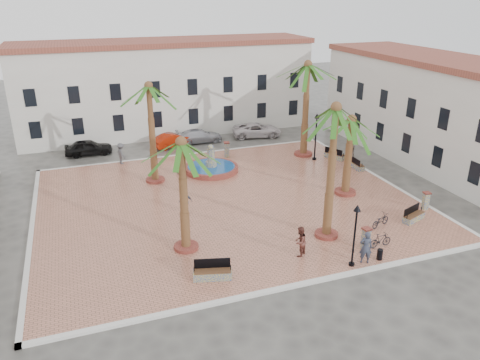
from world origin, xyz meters
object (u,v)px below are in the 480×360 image
Objects in this scene: lamppost_s at (356,225)px; pedestrian_north at (121,154)px; palm_ne at (307,75)px; bench_se at (414,217)px; palm_e at (351,130)px; car_red at (173,140)px; pedestrian_fountain_a at (180,163)px; bollard_n at (227,149)px; litter_bin at (380,254)px; car_black at (89,147)px; bench_s at (213,273)px; car_silver at (199,136)px; palm_sw at (182,156)px; bollard_e at (426,200)px; fountain at (211,167)px; bicycle_b at (380,240)px; bollard_se at (366,238)px; lamppost_e at (316,129)px; bench_e at (356,165)px; palm_nw at (149,97)px; pedestrian_east at (351,154)px; bicycle_a at (380,220)px; bench_ne at (334,155)px; palm_s at (335,122)px; cyclist_a at (366,247)px; car_white at (257,130)px; pedestrian_fountain_b at (185,202)px.

lamppost_s is 1.98× the size of pedestrian_north.
palm_ne is 15.89m from bench_se.
palm_ne is (1.06, 8.91, 2.39)m from palm_e.
pedestrian_fountain_a is at bearing 154.84° from car_red.
litter_bin is (2.60, -19.44, -0.41)m from bollard_n.
car_red is (7.86, -0.23, -0.05)m from car_black.
pedestrian_north is at bearing -146.11° from car_black.
car_silver reaches higher than bench_s.
car_silver is at bearing -97.19° from car_red.
palm_sw is 17.50m from bollard_e.
bollard_n is (2.34, 2.98, 0.41)m from fountain.
pedestrian_north is (-4.28, 4.09, -0.03)m from pedestrian_fountain_a.
fountain reaches higher than car_silver.
pedestrian_fountain_a is (-8.32, 15.56, 0.51)m from bicycle_b.
car_black is (-4.94, 23.33, 0.27)m from bench_s.
bollard_se is at bearing -178.64° from bench_se.
pedestrian_fountain_a is 0.42× the size of car_silver.
palm_ne is at bearing -8.01° from pedestrian_fountain_a.
car_silver is at bearing 132.80° from lamppost_e.
pedestrian_fountain_a is at bearing 25.91° from bicycle_b.
fountain is at bearing 76.01° from bench_e.
pedestrian_fountain_a reaches higher than bench_s.
pedestrian_fountain_a is (-12.00, 0.61, -1.88)m from lamppost_e.
fountain is at bearing 7.57° from palm_nw.
pedestrian_east is at bearing -43.52° from lamppost_e.
fountain is 3.33× the size of bollard_se.
bench_e is 10.58m from bicycle_a.
pedestrian_fountain_a is at bearing 139.41° from bollard_e.
palm_ne is (9.10, 1.09, 6.94)m from fountain.
palm_sw is at bearing 97.39° from bench_ne.
fountain is 15.17m from palm_s.
fountain reaches higher than pedestrian_north.
pedestrian_east is at bearing -30.40° from bollard_n.
litter_bin is (-4.15, -17.55, -6.94)m from palm_ne.
bollard_se is 1.34m from litter_bin.
cyclist_a reaches higher than bench_e.
bench_se is 0.38× the size of car_white.
pedestrian_east is 16.94m from car_red.
palm_nw is 1.15× the size of palm_sw.
bollard_e reaches higher than car_red.
palm_ne is 19.34m from cyclist_a.
palm_e reaches higher than pedestrian_fountain_b.
car_white is at bearing 76.06° from bench_se.
fountain is 9.80m from lamppost_e.
bicycle_b is (5.78, -15.31, 0.13)m from fountain.
car_black is (-15.13, 23.53, 0.12)m from bicycle_b.
bollard_n is at bearing 92.37° from lamppost_s.
palm_e is at bearing -44.24° from fountain.
car_silver is (5.67, 23.60, 0.21)m from bench_s.
bicycle_b is (-1.55, -2.19, 0.02)m from bicycle_a.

